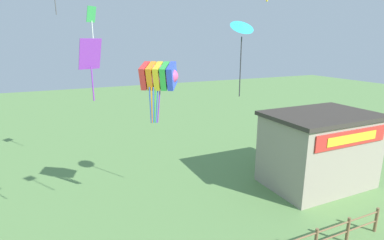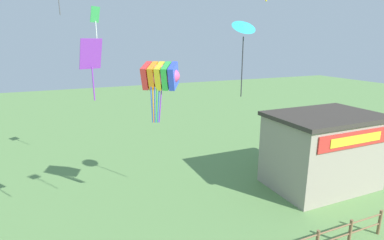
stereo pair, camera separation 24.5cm
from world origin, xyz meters
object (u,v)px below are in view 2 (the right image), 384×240
(kite_green_diamond, at_px, (96,20))
(kite_purple_streamer, at_px, (91,59))
(kite_cyan_delta, at_px, (244,29))
(kite_rainbow_parafoil, at_px, (160,76))
(seaside_building, at_px, (322,150))

(kite_green_diamond, distance_m, kite_purple_streamer, 8.53)
(kite_green_diamond, distance_m, kite_cyan_delta, 9.47)
(kite_rainbow_parafoil, bearing_deg, kite_purple_streamer, -146.04)
(kite_green_diamond, xyz_separation_m, kite_cyan_delta, (5.32, -7.81, -0.71))
(seaside_building, xyz_separation_m, kite_cyan_delta, (-6.68, -1.08, 6.93))
(kite_cyan_delta, relative_size, kite_purple_streamer, 1.58)
(kite_rainbow_parafoil, distance_m, kite_purple_streamer, 3.91)
(kite_rainbow_parafoil, height_order, kite_green_diamond, kite_green_diamond)
(kite_green_diamond, bearing_deg, seaside_building, -29.24)
(kite_cyan_delta, bearing_deg, kite_green_diamond, 124.29)
(seaside_building, height_order, kite_purple_streamer, kite_purple_streamer)
(kite_rainbow_parafoil, bearing_deg, kite_green_diamond, 108.03)
(seaside_building, relative_size, kite_purple_streamer, 3.04)
(kite_rainbow_parafoil, distance_m, kite_green_diamond, 7.02)
(kite_rainbow_parafoil, relative_size, kite_cyan_delta, 0.83)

